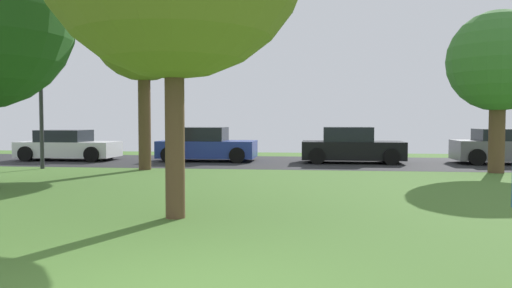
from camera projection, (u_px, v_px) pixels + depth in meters
road_strip at (285, 162)px, 20.76m from camera, size 44.00×6.40×0.01m
birch_tree_lone at (498, 62)px, 16.44m from camera, size 3.28×3.28×5.32m
maple_tree_far at (144, 29)px, 17.45m from camera, size 3.66×3.66×6.76m
parked_car_white at (68, 146)px, 21.76m from camera, size 4.14×2.01×1.31m
parked_car_blue at (206, 146)px, 21.34m from camera, size 4.06×2.08×1.43m
parked_car_black at (351, 147)px, 20.40m from camera, size 4.06×1.95×1.45m
parked_car_grey at (506, 148)px, 19.91m from camera, size 4.02×2.02×1.39m
street_lamp_post at (41, 106)px, 17.91m from camera, size 0.14×0.14×4.50m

